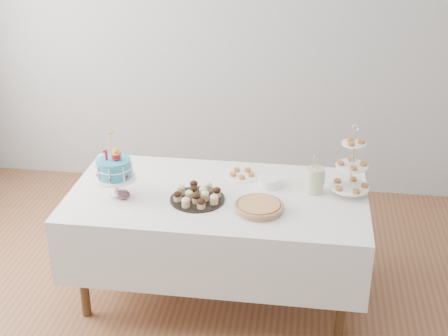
# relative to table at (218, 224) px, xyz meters

# --- Properties ---
(floor) EXTENTS (5.00, 5.00, 0.00)m
(floor) POSITION_rel_table_xyz_m (0.00, -0.30, -0.54)
(floor) COLOR brown
(floor) RESTS_ON ground
(walls) EXTENTS (5.04, 4.04, 2.70)m
(walls) POSITION_rel_table_xyz_m (0.00, -0.30, 0.81)
(walls) COLOR #A6A8AB
(walls) RESTS_ON floor
(table) EXTENTS (1.92, 1.02, 0.77)m
(table) POSITION_rel_table_xyz_m (0.00, 0.00, 0.00)
(table) COLOR silver
(table) RESTS_ON floor
(birthday_cake) EXTENTS (0.27, 0.27, 0.42)m
(birthday_cake) POSITION_rel_table_xyz_m (-0.65, -0.10, 0.34)
(birthday_cake) COLOR white
(birthday_cake) RESTS_ON table
(cupcake_tray) EXTENTS (0.35, 0.35, 0.08)m
(cupcake_tray) POSITION_rel_table_xyz_m (-0.11, -0.10, 0.27)
(cupcake_tray) COLOR black
(cupcake_tray) RESTS_ON table
(pie) EXTENTS (0.31, 0.31, 0.05)m
(pie) POSITION_rel_table_xyz_m (0.28, -0.19, 0.26)
(pie) COLOR #A77D5B
(pie) RESTS_ON table
(tiered_stand) EXTENTS (0.25, 0.25, 0.48)m
(tiered_stand) POSITION_rel_table_xyz_m (0.84, 0.11, 0.43)
(tiered_stand) COLOR silver
(tiered_stand) RESTS_ON table
(plate_stack) EXTENTS (0.16, 0.16, 0.06)m
(plate_stack) POSITION_rel_table_xyz_m (0.32, 0.17, 0.26)
(plate_stack) COLOR white
(plate_stack) RESTS_ON table
(pastry_plate) EXTENTS (0.22, 0.22, 0.03)m
(pastry_plate) POSITION_rel_table_xyz_m (0.13, 0.28, 0.24)
(pastry_plate) COLOR white
(pastry_plate) RESTS_ON table
(jam_bowl_a) EXTENTS (0.09, 0.09, 0.06)m
(jam_bowl_a) POSITION_rel_table_xyz_m (-0.59, -0.15, 0.25)
(jam_bowl_a) COLOR silver
(jam_bowl_a) RESTS_ON table
(jam_bowl_b) EXTENTS (0.10, 0.10, 0.06)m
(jam_bowl_b) POSITION_rel_table_xyz_m (-0.70, 0.10, 0.26)
(jam_bowl_b) COLOR silver
(jam_bowl_b) RESTS_ON table
(utensil_pitcher) EXTENTS (0.12, 0.11, 0.26)m
(utensil_pitcher) POSITION_rel_table_xyz_m (0.62, 0.12, 0.32)
(utensil_pitcher) COLOR #EDE4CC
(utensil_pitcher) RESTS_ON table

